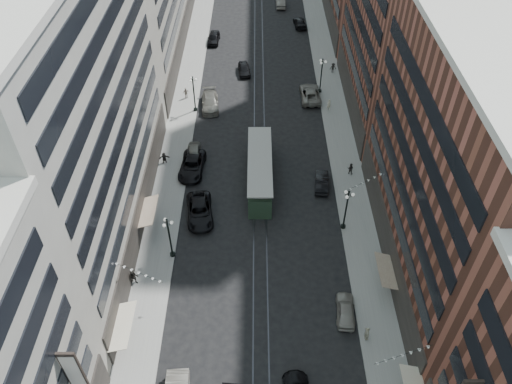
{
  "coord_description": "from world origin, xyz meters",
  "views": [
    {
      "loc": [
        -0.43,
        -5.61,
        40.85
      ],
      "look_at": [
        -0.45,
        32.55,
        5.0
      ],
      "focal_mm": 35.0,
      "sensor_mm": 36.0,
      "label": 1
    }
  ],
  "objects_px": {
    "car_11": "(310,94)",
    "pedestrian_9": "(333,68)",
    "lamppost_sw_mid": "(194,93)",
    "car_13": "(244,69)",
    "pedestrian_4": "(367,334)",
    "pedestrian_8": "(329,105)",
    "lamppost_sw_far": "(169,236)",
    "lamppost_se_mid": "(321,74)",
    "pedestrian_7": "(350,169)",
    "car_14": "(281,2)",
    "car_10": "(322,182)",
    "pedestrian_2": "(134,278)",
    "car_extra_0": "(194,154)",
    "car_4": "(346,310)",
    "car_2": "(200,211)",
    "car_12": "(300,23)",
    "lamppost_se_far": "(346,209)",
    "car_7": "(192,166)",
    "pedestrian_5": "(164,158)",
    "car_9": "(214,38)",
    "pedestrian_6": "(186,93)",
    "streetcar": "(260,172)"
  },
  "relations": [
    {
      "from": "lamppost_se_far",
      "to": "pedestrian_8",
      "type": "xyz_separation_m",
      "value": [
        0.8,
        23.1,
        -2.08
      ]
    },
    {
      "from": "pedestrian_7",
      "to": "pedestrian_9",
      "type": "distance_m",
      "value": 24.64
    },
    {
      "from": "pedestrian_2",
      "to": "car_extra_0",
      "type": "height_order",
      "value": "pedestrian_2"
    },
    {
      "from": "car_11",
      "to": "pedestrian_8",
      "type": "distance_m",
      "value": 4.04
    },
    {
      "from": "lamppost_se_mid",
      "to": "pedestrian_5",
      "type": "xyz_separation_m",
      "value": [
        -21.26,
        -16.77,
        -2.19
      ]
    },
    {
      "from": "car_9",
      "to": "pedestrian_5",
      "type": "distance_m",
      "value": 33.48
    },
    {
      "from": "car_12",
      "to": "pedestrian_7",
      "type": "relative_size",
      "value": 3.2
    },
    {
      "from": "lamppost_se_far",
      "to": "lamppost_sw_mid",
      "type": "bearing_deg",
      "value": 128.66
    },
    {
      "from": "car_12",
      "to": "pedestrian_5",
      "type": "distance_m",
      "value": 44.16
    },
    {
      "from": "car_7",
      "to": "car_2",
      "type": "bearing_deg",
      "value": -75.02
    },
    {
      "from": "pedestrian_7",
      "to": "lamppost_se_mid",
      "type": "bearing_deg",
      "value": -63.11
    },
    {
      "from": "pedestrian_4",
      "to": "car_extra_0",
      "type": "bearing_deg",
      "value": 30.39
    },
    {
      "from": "car_7",
      "to": "lamppost_sw_far",
      "type": "bearing_deg",
      "value": -89.8
    },
    {
      "from": "car_4",
      "to": "car_9",
      "type": "xyz_separation_m",
      "value": [
        -15.88,
        55.54,
        0.09
      ]
    },
    {
      "from": "lamppost_se_far",
      "to": "car_12",
      "type": "bearing_deg",
      "value": 91.78
    },
    {
      "from": "pedestrian_4",
      "to": "pedestrian_7",
      "type": "xyz_separation_m",
      "value": [
        1.68,
        22.85,
        -0.07
      ]
    },
    {
      "from": "car_14",
      "to": "car_10",
      "type": "bearing_deg",
      "value": 92.95
    },
    {
      "from": "lamppost_sw_far",
      "to": "car_extra_0",
      "type": "relative_size",
      "value": 1.23
    },
    {
      "from": "pedestrian_7",
      "to": "car_13",
      "type": "bearing_deg",
      "value": -40.28
    },
    {
      "from": "lamppost_sw_mid",
      "to": "car_13",
      "type": "relative_size",
      "value": 1.26
    },
    {
      "from": "lamppost_sw_far",
      "to": "lamppost_se_mid",
      "type": "height_order",
      "value": "same"
    },
    {
      "from": "car_14",
      "to": "pedestrian_8",
      "type": "height_order",
      "value": "pedestrian_8"
    },
    {
      "from": "car_2",
      "to": "car_10",
      "type": "distance_m",
      "value": 15.13
    },
    {
      "from": "pedestrian_9",
      "to": "car_12",
      "type": "bearing_deg",
      "value": 96.11
    },
    {
      "from": "car_10",
      "to": "car_13",
      "type": "distance_m",
      "value": 28.53
    },
    {
      "from": "car_11",
      "to": "pedestrian_9",
      "type": "xyz_separation_m",
      "value": [
        4.21,
        7.41,
        0.12
      ]
    },
    {
      "from": "lamppost_sw_mid",
      "to": "car_13",
      "type": "bearing_deg",
      "value": 57.43
    },
    {
      "from": "car_2",
      "to": "pedestrian_2",
      "type": "height_order",
      "value": "pedestrian_2"
    },
    {
      "from": "lamppost_se_far",
      "to": "pedestrian_9",
      "type": "bearing_deg",
      "value": 85.6
    },
    {
      "from": "lamppost_se_mid",
      "to": "car_10",
      "type": "height_order",
      "value": "lamppost_se_mid"
    },
    {
      "from": "car_12",
      "to": "lamppost_se_mid",
      "type": "bearing_deg",
      "value": 88.77
    },
    {
      "from": "car_4",
      "to": "car_10",
      "type": "relative_size",
      "value": 0.96
    },
    {
      "from": "lamppost_sw_mid",
      "to": "pedestrian_6",
      "type": "bearing_deg",
      "value": 116.73
    },
    {
      "from": "lamppost_sw_mid",
      "to": "lamppost_se_far",
      "type": "height_order",
      "value": "same"
    },
    {
      "from": "pedestrian_4",
      "to": "pedestrian_8",
      "type": "height_order",
      "value": "pedestrian_8"
    },
    {
      "from": "car_9",
      "to": "car_13",
      "type": "bearing_deg",
      "value": -59.36
    },
    {
      "from": "car_11",
      "to": "pedestrian_7",
      "type": "height_order",
      "value": "pedestrian_7"
    },
    {
      "from": "car_4",
      "to": "pedestrian_5",
      "type": "bearing_deg",
      "value": -42.96
    },
    {
      "from": "streetcar",
      "to": "car_11",
      "type": "bearing_deg",
      "value": 67.88
    },
    {
      "from": "lamppost_se_mid",
      "to": "pedestrian_4",
      "type": "relative_size",
      "value": 3.26
    },
    {
      "from": "lamppost_sw_mid",
      "to": "car_13",
      "type": "height_order",
      "value": "lamppost_sw_mid"
    },
    {
      "from": "car_4",
      "to": "car_10",
      "type": "distance_m",
      "value": 18.02
    },
    {
      "from": "lamppost_sw_mid",
      "to": "car_extra_0",
      "type": "xyz_separation_m",
      "value": [
        0.8,
        -10.86,
        -2.33
      ]
    },
    {
      "from": "pedestrian_4",
      "to": "pedestrian_6",
      "type": "relative_size",
      "value": 1.01
    },
    {
      "from": "car_9",
      "to": "pedestrian_9",
      "type": "xyz_separation_m",
      "value": [
        19.69,
        -10.71,
        0.15
      ]
    },
    {
      "from": "car_4",
      "to": "car_extra_0",
      "type": "relative_size",
      "value": 0.94
    },
    {
      "from": "car_4",
      "to": "pedestrian_9",
      "type": "height_order",
      "value": "pedestrian_9"
    },
    {
      "from": "car_11",
      "to": "pedestrian_5",
      "type": "height_order",
      "value": "car_11"
    },
    {
      "from": "car_extra_0",
      "to": "car_13",
      "type": "bearing_deg",
      "value": 71.27
    },
    {
      "from": "lamppost_sw_far",
      "to": "pedestrian_7",
      "type": "bearing_deg",
      "value": 32.73
    }
  ]
}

